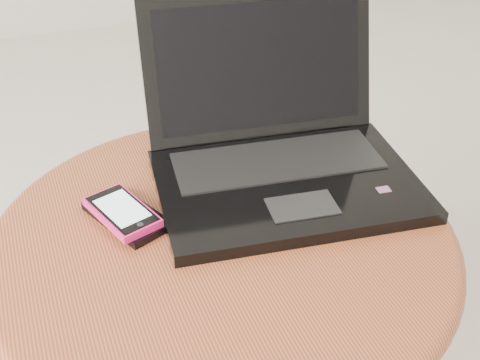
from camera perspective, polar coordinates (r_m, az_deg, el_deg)
name	(u,v)px	position (r m, az deg, el deg)	size (l,w,h in m)	color
table	(224,291)	(0.86, -1.45, -9.72)	(0.58, 0.58, 0.46)	#59300F
laptop	(279,149)	(0.88, 3.42, 2.77)	(0.37, 0.34, 0.22)	black
phone_black	(127,216)	(0.82, -9.95, -3.10)	(0.10, 0.13, 0.01)	black
phone_pink	(122,212)	(0.81, -10.32, -2.79)	(0.08, 0.11, 0.01)	#EF1D73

